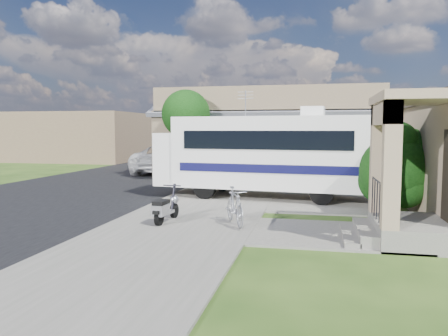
% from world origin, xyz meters
% --- Properties ---
extents(ground, '(120.00, 120.00, 0.00)m').
position_xyz_m(ground, '(0.00, 0.00, 0.00)').
color(ground, '#1E3D10').
extents(street_slab, '(9.00, 80.00, 0.02)m').
position_xyz_m(street_slab, '(-7.50, 10.00, 0.01)').
color(street_slab, black).
rests_on(street_slab, ground).
extents(sidewalk_slab, '(4.00, 80.00, 0.06)m').
position_xyz_m(sidewalk_slab, '(-1.00, 10.00, 0.03)').
color(sidewalk_slab, '#5F5D55').
rests_on(sidewalk_slab, ground).
extents(driveway_slab, '(7.00, 6.00, 0.05)m').
position_xyz_m(driveway_slab, '(1.50, 4.50, 0.03)').
color(driveway_slab, '#5F5D55').
rests_on(driveway_slab, ground).
extents(walk_slab, '(4.00, 3.00, 0.05)m').
position_xyz_m(walk_slab, '(3.00, -1.00, 0.03)').
color(walk_slab, '#5F5D55').
rests_on(walk_slab, ground).
extents(warehouse, '(12.50, 8.40, 5.04)m').
position_xyz_m(warehouse, '(0.00, 13.97, 1.99)').
color(warehouse, '#756549').
rests_on(warehouse, ground).
extents(distant_bldg_far, '(10.00, 8.00, 4.00)m').
position_xyz_m(distant_bldg_far, '(-17.00, 22.00, 2.00)').
color(distant_bldg_far, brown).
rests_on(distant_bldg_far, ground).
extents(distant_bldg_near, '(8.00, 7.00, 3.20)m').
position_xyz_m(distant_bldg_near, '(-15.00, 34.00, 1.60)').
color(distant_bldg_near, '#756549').
rests_on(distant_bldg_near, ground).
extents(street_tree_a, '(2.44, 2.40, 4.58)m').
position_xyz_m(street_tree_a, '(-3.70, 9.05, 3.25)').
color(street_tree_a, black).
rests_on(street_tree_a, ground).
extents(street_tree_b, '(2.44, 2.40, 4.73)m').
position_xyz_m(street_tree_b, '(-3.70, 19.05, 3.39)').
color(street_tree_b, black).
rests_on(street_tree_b, ground).
extents(street_tree_c, '(2.44, 2.40, 4.42)m').
position_xyz_m(street_tree_c, '(-3.70, 28.05, 3.10)').
color(street_tree_c, black).
rests_on(street_tree_c, ground).
extents(motorhome, '(8.05, 3.21, 4.02)m').
position_xyz_m(motorhome, '(0.60, 4.47, 1.73)').
color(motorhome, white).
rests_on(motorhome, ground).
extents(shrub, '(2.32, 2.21, 2.85)m').
position_xyz_m(shrub, '(4.94, 1.89, 1.46)').
color(shrub, black).
rests_on(shrub, ground).
extents(scooter, '(0.53, 1.50, 0.99)m').
position_xyz_m(scooter, '(-1.47, -0.69, 0.45)').
color(scooter, black).
rests_on(scooter, ground).
extents(bicycle, '(1.12, 1.71, 1.00)m').
position_xyz_m(bicycle, '(0.45, -0.62, 0.50)').
color(bicycle, '#A1A2A8').
rests_on(bicycle, ground).
extents(pickup_truck, '(2.86, 6.14, 1.70)m').
position_xyz_m(pickup_truck, '(-6.12, 13.03, 0.85)').
color(pickup_truck, silver).
rests_on(pickup_truck, ground).
extents(van, '(2.51, 5.62, 1.60)m').
position_xyz_m(van, '(-6.28, 20.29, 0.80)').
color(van, silver).
rests_on(van, ground).
extents(garden_hose, '(0.44, 0.44, 0.20)m').
position_xyz_m(garden_hose, '(3.81, -0.51, 0.10)').
color(garden_hose, '#146627').
rests_on(garden_hose, ground).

